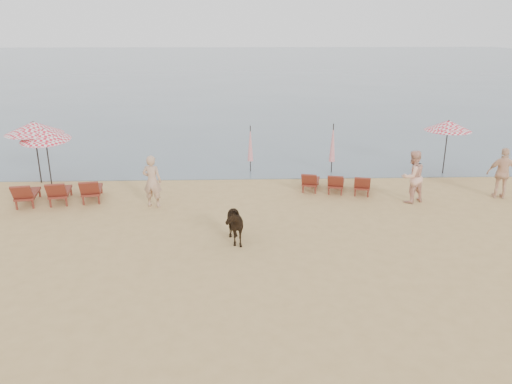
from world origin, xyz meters
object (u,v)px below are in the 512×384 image
umbrella_closed_right (333,143)px  cow (231,223)px  umbrella_open_left_a (34,128)px  umbrella_closed_left (250,144)px  beachgoer_left (152,181)px  lounger_cluster_right (336,183)px  umbrella_open_right (448,126)px  beachgoer_right_a (412,177)px  lounger_cluster_left (59,192)px  umbrella_open_left_b (45,134)px  beachgoer_right_b (503,173)px

umbrella_closed_right → cow: (-4.36, -7.30, -0.75)m
umbrella_open_left_a → umbrella_closed_left: 8.95m
umbrella_open_left_a → beachgoer_left: bearing=-38.3°
lounger_cluster_right → umbrella_open_right: size_ratio=1.21×
lounger_cluster_right → cow: cow is taller
umbrella_closed_right → beachgoer_right_a: umbrella_closed_right is taller
umbrella_closed_right → umbrella_closed_left: bearing=174.7°
beachgoer_left → cow: bearing=143.6°
lounger_cluster_left → umbrella_open_left_a: umbrella_open_left_a is taller
umbrella_closed_right → umbrella_open_left_b: bearing=-172.8°
umbrella_open_left_b → beachgoer_right_b: 17.75m
lounger_cluster_right → umbrella_open_left_b: (-11.47, 1.19, 1.75)m
umbrella_open_right → umbrella_closed_left: size_ratio=1.14×
cow → beachgoer_left: beachgoer_left is taller
lounger_cluster_left → umbrella_open_left_b: umbrella_open_left_b is taller
lounger_cluster_right → beachgoer_right_b: bearing=5.8°
umbrella_open_left_b → umbrella_closed_left: size_ratio=1.18×
lounger_cluster_right → beachgoer_right_b: 6.21m
umbrella_closed_right → umbrella_open_right: bearing=-3.4°
lounger_cluster_left → lounger_cluster_right: bearing=-5.3°
umbrella_open_left_b → umbrella_closed_right: (11.78, 1.49, -0.78)m
lounger_cluster_right → beachgoer_right_a: (2.56, -1.23, 0.58)m
umbrella_closed_left → beachgoer_right_b: 10.18m
umbrella_closed_right → beachgoer_right_b: 6.83m
umbrella_open_left_b → umbrella_open_right: umbrella_open_left_b is taller
umbrella_open_left_b → umbrella_open_right: bearing=-8.2°
beachgoer_right_a → beachgoer_right_b: size_ratio=1.01×
umbrella_closed_left → beachgoer_right_a: (5.85, -4.25, -0.31)m
umbrella_open_left_a → umbrella_open_left_b: bearing=-46.9°
umbrella_open_left_b → cow: 9.55m
beachgoer_right_a → beachgoer_right_b: 3.57m
umbrella_open_left_a → beachgoer_right_a: size_ratio=1.32×
cow → umbrella_open_left_a: bearing=127.4°
umbrella_open_left_a → umbrella_closed_right: 12.46m
umbrella_open_left_b → umbrella_closed_right: umbrella_open_left_b is taller
beachgoer_left → beachgoer_right_b: size_ratio=0.98×
umbrella_open_right → cow: bearing=-152.2°
umbrella_closed_left → umbrella_closed_right: (3.59, -0.33, 0.08)m
umbrella_open_right → umbrella_closed_right: (-4.92, 0.29, -0.79)m
lounger_cluster_left → umbrella_closed_left: size_ratio=1.53×
umbrella_open_right → beachgoer_right_a: 4.65m
lounger_cluster_left → beachgoer_right_a: beachgoer_right_a is taller
umbrella_open_left_a → umbrella_closed_right: umbrella_open_left_a is taller
umbrella_open_left_b → beachgoer_left: 5.37m
cow → beachgoer_right_b: 10.83m
lounger_cluster_right → beachgoer_right_b: (6.12, -0.89, 0.57)m
umbrella_closed_right → cow: umbrella_closed_right is taller
umbrella_open_right → beachgoer_right_a: size_ratio=1.22×
umbrella_open_left_a → beachgoer_left: (5.16, -3.06, -1.37)m
umbrella_closed_right → beachgoer_left: (-7.22, -4.06, -0.41)m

